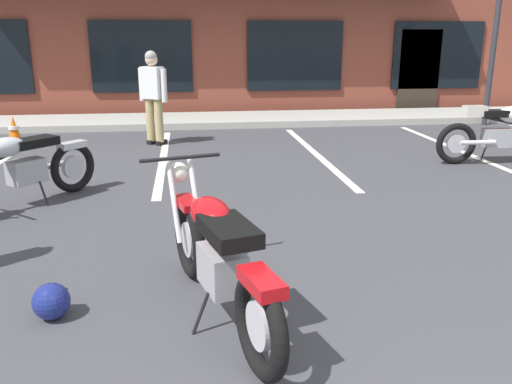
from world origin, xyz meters
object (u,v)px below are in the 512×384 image
Objects in this scene: motorcycle_foreground_classic at (217,254)px; traffic_cone at (14,131)px; motorcycle_red_sportbike at (18,168)px; helmet_on_pavement at (51,301)px; motorcycle_black_cruiser at (509,129)px; person_by_back_row at (153,92)px.

motorcycle_foreground_classic reaches higher than traffic_cone.
motorcycle_red_sportbike is at bearing -72.89° from traffic_cone.
motorcycle_foreground_classic is 7.95× the size of helmet_on_pavement.
motorcycle_red_sportbike is 7.02m from motorcycle_black_cruiser.
motorcycle_foreground_classic and motorcycle_black_cruiser have the same top height.
helmet_on_pavement is (-1.15, 0.11, -0.33)m from motorcycle_foreground_classic.
motorcycle_red_sportbike reaches higher than helmet_on_pavement.
motorcycle_black_cruiser is 8.11× the size of helmet_on_pavement.
motorcycle_black_cruiser is 8.46m from traffic_cone.
motorcycle_foreground_classic is at bearing -53.13° from motorcycle_red_sportbike.
motorcycle_red_sportbike is at bearing 126.87° from motorcycle_foreground_classic.
person_by_back_row is (1.36, 3.56, 0.49)m from motorcycle_red_sportbike.
person_by_back_row is at bearing 69.07° from motorcycle_red_sportbike.
motorcycle_red_sportbike reaches higher than traffic_cone.
helmet_on_pavement is at bearing -70.52° from motorcycle_red_sportbike.
person_by_back_row is (-5.53, 2.22, 0.42)m from motorcycle_black_cruiser.
motorcycle_red_sportbike is 3.25× the size of traffic_cone.
motorcycle_foreground_classic is 1.23× the size of person_by_back_row.
traffic_cone is (-3.29, 6.66, -0.20)m from motorcycle_foreground_classic.
motorcycle_black_cruiser is at bearing -17.29° from traffic_cone.
helmet_on_pavement is at bearing -71.91° from traffic_cone.
motorcycle_red_sportbike is 0.82× the size of motorcycle_black_cruiser.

